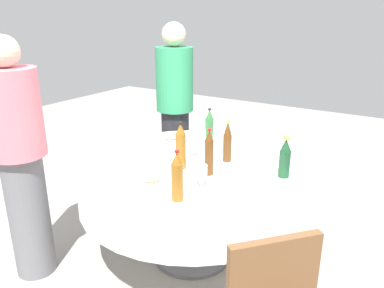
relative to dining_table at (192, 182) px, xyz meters
The scene contains 18 objects.
ground_plane 0.59m from the dining_table, ahead, with size 10.00×10.00×0.00m, color gray.
dining_table is the anchor object (origin of this frame).
bottle_amber_far 0.61m from the dining_table, 156.28° to the right, with size 0.06×0.06×0.29m.
bottle_brown_west 0.36m from the dining_table, 118.56° to the right, with size 0.06×0.06×0.30m.
bottle_dark_green_outer 0.67m from the dining_table, 79.37° to the right, with size 0.07×0.07×0.26m.
bottle_green_mid 0.47m from the dining_table, 11.62° to the left, with size 0.06×0.06×0.29m.
bottle_brown_rear 0.37m from the dining_table, 48.43° to the right, with size 0.06×0.06×0.29m.
bottle_amber_east 0.31m from the dining_table, behind, with size 0.07×0.07×0.31m.
wine_glass_mid 0.27m from the dining_table, 30.61° to the left, with size 0.07×0.07×0.14m.
wine_glass_rear 0.47m from the dining_table, 140.28° to the right, with size 0.07×0.07×0.14m.
plate_inner 0.57m from the dining_table, 30.50° to the right, with size 0.21×0.21×0.02m.
plate_north 0.54m from the dining_table, 50.82° to the left, with size 0.25×0.25×0.04m.
plate_right 0.42m from the dining_table, behind, with size 0.23×0.23×0.04m.
fork_west 0.56m from the dining_table, 135.82° to the right, with size 0.18×0.02×0.01m, color silver.
knife_outer 0.56m from the dining_table, 117.65° to the left, with size 0.18×0.02×0.01m, color silver.
folded_napkin 0.62m from the dining_table, 147.32° to the left, with size 0.14×0.14×0.02m, color white.
person_far 1.10m from the dining_table, 40.73° to the left, with size 0.34×0.34×1.64m.
person_west 1.12m from the dining_table, 130.38° to the left, with size 0.34×0.34×1.59m.
Camera 1 is at (-2.01, -1.26, 1.70)m, focal length 35.24 mm.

